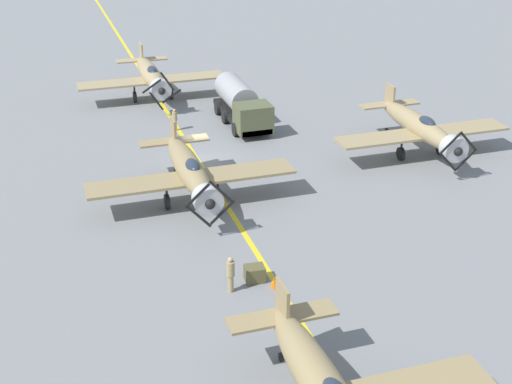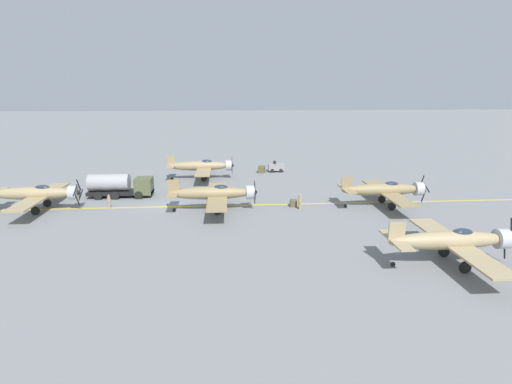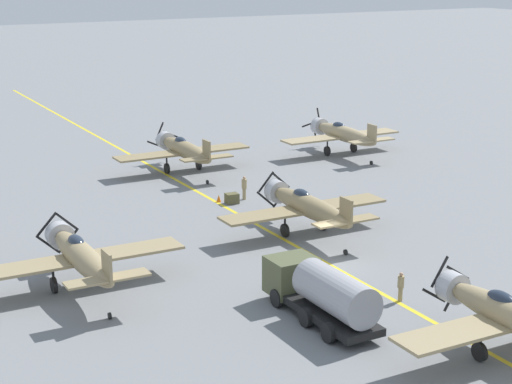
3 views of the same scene
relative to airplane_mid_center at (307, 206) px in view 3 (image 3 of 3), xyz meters
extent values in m
plane|color=slate|center=(-1.84, -5.49, -2.01)|extent=(400.00, 400.00, 0.00)
cube|color=yellow|center=(-1.84, -5.49, -2.01)|extent=(0.30, 160.00, 0.01)
ellipsoid|color=#937F56|center=(0.00, -0.41, 0.04)|extent=(1.50, 9.50, 1.42)
cylinder|color=#B7B7BC|center=(0.00, 4.04, 0.04)|extent=(1.58, 0.90, 1.58)
ellipsoid|color=#232D3D|center=(0.00, 0.73, 0.60)|extent=(0.80, 1.70, 0.76)
cube|color=#937F56|center=(0.00, 0.35, -0.30)|extent=(12.00, 2.10, 0.16)
cube|color=#937F56|center=(0.00, -4.50, 0.19)|extent=(4.40, 1.10, 0.12)
cube|color=#937F56|center=(0.00, -4.50, 0.84)|extent=(0.14, 1.30, 1.60)
sphere|color=black|center=(0.00, 4.54, 0.04)|extent=(0.56, 0.56, 0.56)
cube|color=black|center=(-0.65, 4.54, -0.54)|extent=(1.40, 0.06, 1.27)
cube|color=black|center=(0.58, 4.54, -0.62)|extent=(1.27, 0.06, 1.40)
cube|color=black|center=(0.65, 4.54, 0.62)|extent=(1.40, 0.06, 1.27)
cube|color=black|center=(-0.58, 4.54, 0.69)|extent=(1.27, 0.06, 1.40)
cylinder|color=black|center=(-1.50, 0.35, -0.93)|extent=(0.14, 0.14, 1.26)
cylinder|color=black|center=(-1.50, 0.35, -1.56)|extent=(0.22, 0.90, 0.90)
cylinder|color=black|center=(1.50, 0.35, -0.93)|extent=(0.14, 0.14, 1.26)
cylinder|color=black|center=(1.50, 0.35, -1.56)|extent=(0.22, 0.90, 0.90)
cylinder|color=black|center=(0.00, -4.56, -1.83)|extent=(0.12, 0.36, 0.36)
ellipsoid|color=#9D885F|center=(-16.21, -2.74, 0.04)|extent=(1.50, 9.50, 1.42)
cylinder|color=#B7B7BC|center=(-16.21, 1.71, 0.04)|extent=(1.57, 0.90, 1.58)
ellipsoid|color=#232D3D|center=(-16.21, -1.60, 0.60)|extent=(0.80, 1.70, 0.76)
cube|color=#9D885F|center=(-16.21, -1.98, -0.30)|extent=(12.00, 2.10, 0.16)
cube|color=#9D885F|center=(-16.21, -6.83, 0.19)|extent=(4.40, 1.10, 0.12)
cube|color=#9D885F|center=(-16.21, -6.83, 0.84)|extent=(0.14, 1.30, 1.60)
sphere|color=black|center=(-16.21, 2.21, 0.04)|extent=(0.56, 0.56, 0.56)
cube|color=black|center=(-16.81, 2.21, 0.67)|extent=(1.30, 0.06, 1.37)
cube|color=black|center=(-16.84, 2.21, -0.56)|extent=(1.37, 0.06, 1.30)
cube|color=black|center=(-15.61, 2.21, -0.60)|extent=(1.30, 0.06, 1.37)
cube|color=black|center=(-15.57, 2.21, 0.64)|extent=(1.37, 0.06, 1.30)
cylinder|color=black|center=(-17.71, -1.98, -0.93)|extent=(0.14, 0.14, 1.26)
cylinder|color=black|center=(-17.71, -1.98, -1.56)|extent=(0.22, 0.90, 0.90)
cylinder|color=black|center=(-14.71, -1.98, -0.93)|extent=(0.14, 0.14, 1.26)
cylinder|color=black|center=(-14.71, -1.98, -1.56)|extent=(0.22, 0.90, 0.90)
cylinder|color=black|center=(-16.21, -6.89, -1.83)|extent=(0.12, 0.36, 0.36)
ellipsoid|color=#937E55|center=(-0.14, 19.29, 0.04)|extent=(1.50, 9.50, 1.42)
cylinder|color=#B7B7BC|center=(-0.14, 23.74, 0.04)|extent=(1.58, 0.90, 1.58)
ellipsoid|color=#232D3D|center=(-0.14, 20.43, 0.60)|extent=(0.80, 1.70, 0.76)
cube|color=#937E55|center=(-0.14, 20.05, -0.30)|extent=(12.00, 2.10, 0.16)
cube|color=#937E55|center=(-0.14, 15.20, 0.19)|extent=(4.40, 1.10, 0.12)
cube|color=#937E55|center=(-0.14, 15.20, 0.84)|extent=(0.14, 1.30, 1.60)
sphere|color=black|center=(-0.14, 24.24, 0.04)|extent=(0.56, 0.56, 0.56)
cube|color=black|center=(0.65, 24.24, 0.41)|extent=(1.64, 0.06, 0.87)
cube|color=black|center=(-0.52, 24.24, 0.83)|extent=(0.87, 0.06, 1.64)
cube|color=black|center=(-0.93, 24.24, -0.33)|extent=(1.64, 0.06, 0.87)
cube|color=black|center=(0.23, 24.24, -0.75)|extent=(0.87, 0.06, 1.64)
cylinder|color=black|center=(-1.64, 20.05, -0.93)|extent=(0.14, 0.14, 1.26)
cylinder|color=black|center=(-1.64, 20.05, -1.56)|extent=(0.22, 0.90, 0.90)
cylinder|color=black|center=(1.36, 20.05, -0.93)|extent=(0.14, 0.14, 1.26)
cylinder|color=black|center=(1.36, 20.05, -1.56)|extent=(0.22, 0.90, 0.90)
cylinder|color=black|center=(-0.14, 15.14, -1.83)|extent=(0.12, 0.36, 0.36)
ellipsoid|color=tan|center=(15.69, 18.41, 0.04)|extent=(1.50, 9.50, 1.42)
cylinder|color=#B7B7BC|center=(15.69, 22.86, 0.04)|extent=(1.58, 0.90, 1.58)
ellipsoid|color=#232D3D|center=(15.69, 19.55, 0.60)|extent=(0.80, 1.70, 0.76)
cube|color=tan|center=(15.69, 19.17, -0.30)|extent=(12.00, 2.10, 0.16)
cube|color=tan|center=(15.69, 14.32, 0.19)|extent=(4.40, 1.10, 0.12)
cube|color=tan|center=(15.69, 14.32, 0.84)|extent=(0.14, 1.30, 1.60)
sphere|color=black|center=(15.69, 23.36, 0.04)|extent=(0.56, 0.56, 0.56)
cube|color=black|center=(15.50, 23.36, -0.82)|extent=(0.52, 0.06, 1.74)
cube|color=black|center=(16.54, 23.36, -0.15)|extent=(1.74, 0.06, 0.52)
cube|color=black|center=(15.88, 23.36, 0.89)|extent=(0.52, 0.06, 1.74)
cube|color=black|center=(14.83, 23.36, 0.23)|extent=(1.74, 0.06, 0.52)
cylinder|color=black|center=(14.19, 19.17, -0.93)|extent=(0.14, 0.14, 1.26)
cylinder|color=black|center=(14.19, 19.17, -1.56)|extent=(0.22, 0.90, 0.90)
cylinder|color=black|center=(17.19, 19.17, -0.93)|extent=(0.14, 0.14, 1.26)
cylinder|color=black|center=(17.19, 19.17, -1.56)|extent=(0.22, 0.90, 0.90)
cylinder|color=black|center=(15.69, 14.26, -1.83)|extent=(0.12, 0.36, 0.36)
cylinder|color=#B7B7BC|center=(-1.34, -15.85, 0.04)|extent=(1.58, 0.90, 1.58)
ellipsoid|color=#232D3D|center=(-1.34, -19.16, 0.60)|extent=(0.80, 1.70, 0.76)
cube|color=tan|center=(-1.34, -19.54, -0.30)|extent=(12.00, 2.10, 0.16)
sphere|color=black|center=(-1.34, -15.35, 0.04)|extent=(0.56, 0.56, 0.56)
cube|color=black|center=(-2.08, -15.35, -0.43)|extent=(1.55, 0.06, 1.05)
cube|color=black|center=(-0.87, -15.35, -0.70)|extent=(1.05, 0.06, 1.55)
cube|color=black|center=(-0.60, -15.35, 0.50)|extent=(1.55, 0.06, 1.05)
cube|color=black|center=(-1.81, -15.35, 0.78)|extent=(1.05, 0.06, 1.55)
cylinder|color=black|center=(-2.84, -19.54, -0.93)|extent=(0.14, 0.14, 1.26)
cylinder|color=black|center=(-2.84, -19.54, -1.56)|extent=(0.22, 0.90, 0.90)
cube|color=black|center=(-6.69, -12.09, -1.39)|extent=(2.25, 8.00, 0.40)
cube|color=#515638|center=(-6.69, -9.13, -0.59)|extent=(2.50, 2.08, 2.00)
cylinder|color=#9E9EA3|center=(-6.69, -13.41, -0.09)|extent=(2.10, 4.96, 2.10)
cylinder|color=black|center=(-7.87, -9.61, -1.51)|extent=(0.30, 1.00, 1.00)
cylinder|color=black|center=(-5.50, -9.61, -1.51)|extent=(0.30, 1.00, 1.00)
cylinder|color=black|center=(-7.87, -12.49, -1.51)|extent=(0.30, 1.00, 1.00)
cylinder|color=black|center=(-5.50, -12.49, -1.51)|extent=(0.30, 1.00, 1.00)
cylinder|color=black|center=(-7.87, -14.57, -1.51)|extent=(0.30, 1.00, 1.00)
cylinder|color=black|center=(-5.50, -14.57, -1.51)|extent=(0.30, 1.00, 1.00)
cylinder|color=tan|center=(-1.61, -12.12, -1.62)|extent=(0.25, 0.25, 0.78)
cylinder|color=tan|center=(-1.61, -12.12, -0.90)|extent=(0.36, 0.36, 0.65)
sphere|color=tan|center=(-1.61, -12.12, -0.47)|extent=(0.21, 0.21, 0.21)
cylinder|color=tan|center=(0.39, 9.69, -1.58)|extent=(0.27, 0.27, 0.87)
cylinder|color=tan|center=(0.39, 9.69, -0.78)|extent=(0.40, 0.40, 0.73)
sphere|color=tan|center=(0.39, 9.69, -0.30)|extent=(0.24, 0.24, 0.24)
cube|color=brown|center=(-0.95, 9.15, -1.62)|extent=(0.99, 0.84, 0.78)
cone|color=orange|center=(-1.64, 10.00, -1.74)|extent=(0.36, 0.36, 0.55)
camera|label=1|loc=(7.85, 36.71, 16.50)|focal=50.00mm
camera|label=2|loc=(43.45, 1.51, 11.52)|focal=28.00mm
camera|label=3|loc=(-29.07, -46.10, 15.95)|focal=60.00mm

